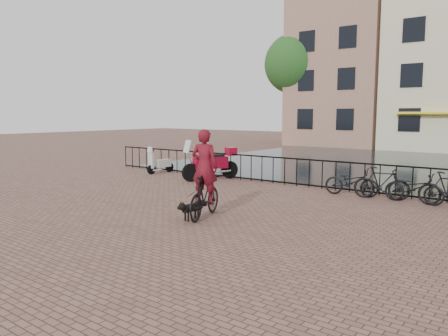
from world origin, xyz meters
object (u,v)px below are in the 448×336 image
Objects in this scene: dog at (192,210)px; scooter at (160,159)px; cyclist at (205,179)px; motorcycle at (211,159)px.

scooter is at bearing 147.53° from dog.
cyclist is 8.72m from scooter.
scooter is (-3.06, 0.21, -0.21)m from motorcycle.
motorcycle reaches higher than scooter.
scooter is (-6.97, 5.22, -0.39)m from cyclist.
motorcycle is (-3.91, 5.01, -0.17)m from cyclist.
motorcycle is at bearing 132.01° from dog.
cyclist reaches higher than dog.
cyclist reaches higher than scooter.
scooter reaches higher than dog.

